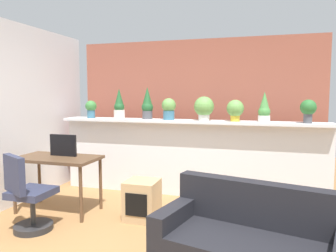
# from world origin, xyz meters

# --- Properties ---
(divider_wall) EXTENTS (4.12, 0.16, 1.15)m
(divider_wall) POSITION_xyz_m (0.00, 2.00, 0.57)
(divider_wall) COLOR silver
(divider_wall) RESTS_ON ground
(plant_shelf) EXTENTS (4.12, 0.39, 0.04)m
(plant_shelf) POSITION_xyz_m (0.00, 1.96, 1.17)
(plant_shelf) COLOR silver
(plant_shelf) RESTS_ON divider_wall
(brick_wall_behind) EXTENTS (4.12, 0.10, 2.50)m
(brick_wall_behind) POSITION_xyz_m (0.00, 2.60, 1.25)
(brick_wall_behind) COLOR #9E5442
(brick_wall_behind) RESTS_ON ground
(potted_plant_0) EXTENTS (0.18, 0.18, 0.29)m
(potted_plant_0) POSITION_xyz_m (-1.64, 1.93, 1.35)
(potted_plant_0) COLOR #386B84
(potted_plant_0) RESTS_ON plant_shelf
(potted_plant_1) EXTENTS (0.18, 0.18, 0.49)m
(potted_plant_1) POSITION_xyz_m (-1.12, 1.93, 1.40)
(potted_plant_1) COLOR silver
(potted_plant_1) RESTS_ON plant_shelf
(potted_plant_2) EXTENTS (0.18, 0.18, 0.51)m
(potted_plant_2) POSITION_xyz_m (-0.66, 1.98, 1.43)
(potted_plant_2) COLOR #4C4C51
(potted_plant_2) RESTS_ON plant_shelf
(potted_plant_3) EXTENTS (0.22, 0.22, 0.33)m
(potted_plant_3) POSITION_xyz_m (-0.29, 1.95, 1.37)
(potted_plant_3) COLOR #386B84
(potted_plant_3) RESTS_ON plant_shelf
(potted_plant_4) EXTENTS (0.30, 0.30, 0.36)m
(potted_plant_4) POSITION_xyz_m (0.26, 1.95, 1.39)
(potted_plant_4) COLOR silver
(potted_plant_4) RESTS_ON plant_shelf
(potted_plant_5) EXTENTS (0.25, 0.25, 0.32)m
(potted_plant_5) POSITION_xyz_m (0.72, 1.93, 1.37)
(potted_plant_5) COLOR gold
(potted_plant_5) RESTS_ON plant_shelf
(potted_plant_6) EXTENTS (0.17, 0.17, 0.43)m
(potted_plant_6) POSITION_xyz_m (1.12, 1.95, 1.38)
(potted_plant_6) COLOR silver
(potted_plant_6) RESTS_ON plant_shelf
(potted_plant_7) EXTENTS (0.22, 0.22, 0.33)m
(potted_plant_7) POSITION_xyz_m (1.70, 1.92, 1.38)
(potted_plant_7) COLOR #4C4C51
(potted_plant_7) RESTS_ON plant_shelf
(desk) EXTENTS (1.10, 0.60, 0.75)m
(desk) POSITION_xyz_m (-1.51, 0.81, 0.67)
(desk) COLOR brown
(desk) RESTS_ON ground
(tv_monitor) EXTENTS (0.39, 0.04, 0.29)m
(tv_monitor) POSITION_xyz_m (-1.47, 0.89, 0.90)
(tv_monitor) COLOR black
(tv_monitor) RESTS_ON desk
(office_chair) EXTENTS (0.52, 0.52, 0.91)m
(office_chair) POSITION_xyz_m (-1.45, 0.15, 0.39)
(office_chair) COLOR #262628
(office_chair) RESTS_ON ground
(side_cube_shelf) EXTENTS (0.40, 0.41, 0.50)m
(side_cube_shelf) POSITION_xyz_m (-0.33, 0.87, 0.25)
(side_cube_shelf) COLOR tan
(side_cube_shelf) RESTS_ON ground
(couch) EXTENTS (1.70, 1.11, 0.80)m
(couch) POSITION_xyz_m (1.05, -0.14, 0.28)
(couch) COLOR black
(couch) RESTS_ON ground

